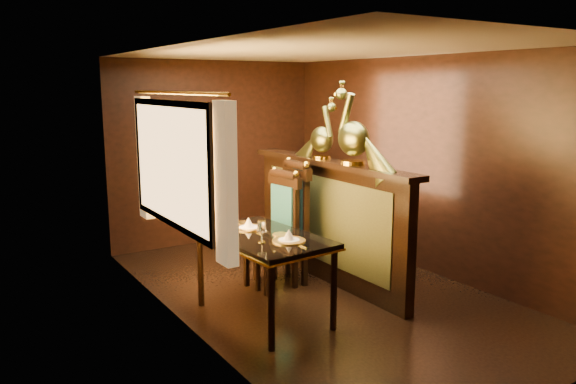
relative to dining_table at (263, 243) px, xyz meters
name	(u,v)px	position (x,y,z in m)	size (l,w,h in m)	color
ground	(319,293)	(0.81, 0.22, -0.73)	(5.00, 5.00, 0.00)	black
room_shell	(313,144)	(0.73, 0.24, 0.85)	(3.04, 5.04, 2.52)	black
partition	(328,218)	(1.13, 0.52, -0.01)	(0.26, 2.70, 1.36)	black
dining_table	(263,243)	(0.00, 0.00, 0.00)	(0.92, 1.41, 1.00)	black
chair_left	(279,226)	(0.59, 0.66, -0.06)	(0.51, 0.53, 1.29)	black
chair_right	(290,219)	(0.75, 0.70, -0.01)	(0.53, 0.56, 1.37)	black
peacock_left	(354,123)	(1.14, 0.10, 1.06)	(0.27, 0.71, 0.85)	#1B522F
peacock_right	(322,128)	(1.14, 0.65, 0.97)	(0.21, 0.57, 0.68)	#1B522F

